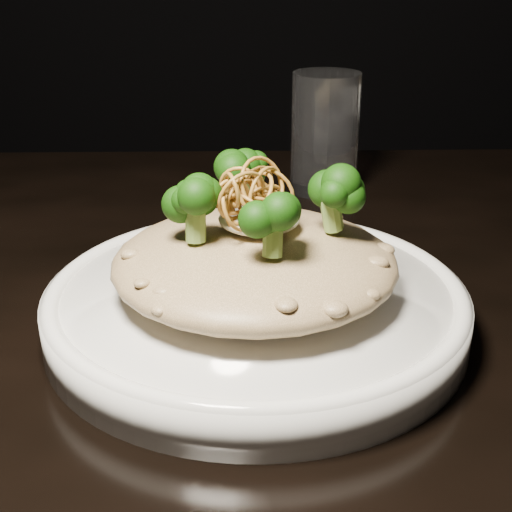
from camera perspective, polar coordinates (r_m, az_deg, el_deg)
The scene contains 7 objects.
table at distance 0.61m, azimuth 6.03°, elevation -9.30°, with size 1.10×0.80×0.75m.
plate at distance 0.50m, azimuth -0.00°, elevation -4.17°, with size 0.29×0.29×0.03m, color white.
risotto at distance 0.48m, azimuth -0.11°, elevation -0.49°, with size 0.19×0.19×0.04m, color brown.
broccoli at distance 0.47m, azimuth 0.69°, elevation 4.87°, with size 0.14×0.14×0.05m, color black, non-canonical shape.
cheese at distance 0.48m, azimuth 0.26°, elevation 3.03°, with size 0.06×0.06×0.02m, color white.
shallots at distance 0.46m, azimuth -0.53°, elevation 5.87°, with size 0.06×0.06×0.04m, color brown, non-canonical shape.
drinking_glass at distance 0.77m, azimuth 5.54°, elevation 9.76°, with size 0.07×0.07×0.13m, color silver.
Camera 1 is at (-0.08, -0.51, 1.00)m, focal length 50.00 mm.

